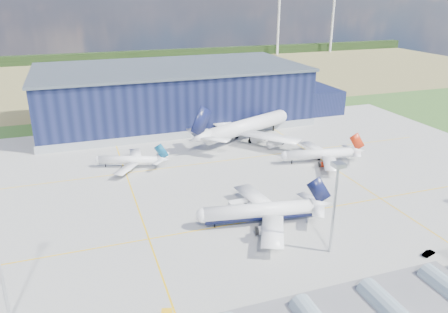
% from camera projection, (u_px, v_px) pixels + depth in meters
% --- Properties ---
extents(ground, '(600.00, 600.00, 0.00)m').
position_uv_depth(ground, '(245.00, 204.00, 128.00)').
color(ground, '#335620').
rests_on(ground, ground).
extents(apron, '(220.00, 160.00, 0.08)m').
position_uv_depth(apron, '(233.00, 190.00, 136.82)').
color(apron, '#A0A09B').
rests_on(apron, ground).
extents(farmland, '(600.00, 220.00, 0.01)m').
position_uv_depth(farmland, '(134.00, 76.00, 322.26)').
color(farmland, olive).
rests_on(farmland, ground).
extents(treeline, '(600.00, 8.00, 8.00)m').
position_uv_depth(treeline, '(121.00, 56.00, 391.47)').
color(treeline, black).
rests_on(treeline, ground).
extents(hangar, '(145.00, 62.00, 26.10)m').
position_uv_depth(hangar, '(177.00, 96.00, 208.45)').
color(hangar, '#0F1533').
rests_on(hangar, ground).
extents(light_mast_center, '(2.60, 2.60, 23.00)m').
position_uv_depth(light_mast_center, '(336.00, 194.00, 99.11)').
color(light_mast_center, silver).
rests_on(light_mast_center, ground).
extents(airliner_navy, '(43.23, 42.57, 12.26)m').
position_uv_depth(airliner_navy, '(259.00, 204.00, 114.94)').
color(airliner_navy, white).
rests_on(airliner_navy, ground).
extents(airliner_red, '(37.44, 36.88, 10.46)m').
position_uv_depth(airliner_red, '(319.00, 149.00, 157.15)').
color(airliner_red, white).
rests_on(airliner_red, ground).
extents(airliner_widebody, '(73.65, 73.04, 18.26)m').
position_uv_depth(airliner_widebody, '(247.00, 119.00, 180.27)').
color(airliner_widebody, white).
rests_on(airliner_widebody, ground).
extents(airliner_regional, '(34.64, 34.30, 8.80)m').
position_uv_depth(airliner_regional, '(128.00, 156.00, 153.11)').
color(airliner_regional, white).
rests_on(airliner_regional, ground).
extents(gse_tug_b, '(2.16, 3.09, 1.29)m').
position_uv_depth(gse_tug_b, '(408.00, 281.00, 93.02)').
color(gse_tug_b, yellow).
rests_on(gse_tug_b, ground).
extents(gse_van_a, '(5.80, 2.67, 2.50)m').
position_uv_depth(gse_van_a, '(239.00, 205.00, 124.86)').
color(gse_van_a, white).
rests_on(gse_van_a, ground).
extents(gse_tug_c, '(2.78, 3.48, 1.33)m').
position_uv_depth(gse_tug_c, '(328.00, 155.00, 164.24)').
color(gse_tug_c, yellow).
rests_on(gse_tug_c, ground).
extents(gse_cart_b, '(3.88, 3.74, 1.41)m').
position_uv_depth(gse_cart_b, '(164.00, 154.00, 165.12)').
color(gse_cart_b, white).
rests_on(gse_cart_b, ground).
extents(car_b, '(3.90, 2.27, 1.21)m').
position_uv_depth(car_b, '(429.00, 253.00, 102.98)').
color(car_b, '#99999E').
rests_on(car_b, ground).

